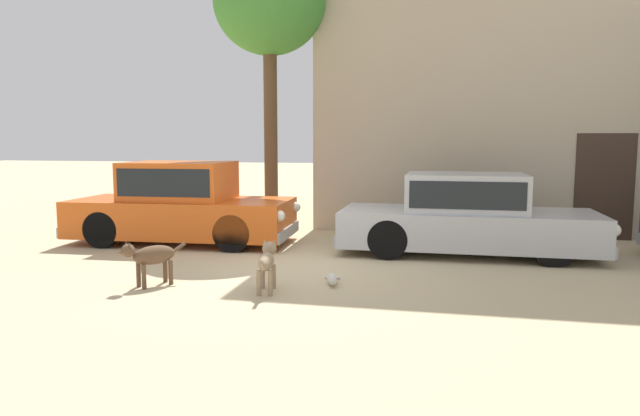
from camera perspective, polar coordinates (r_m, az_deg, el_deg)
The scene contains 7 objects.
ground_plane at distance 9.06m, azimuth -2.92°, elevation -5.74°, with size 80.00×80.00×0.00m, color tan.
parked_sedan_nearest at distance 11.27m, azimuth -13.66°, elevation 0.44°, with size 4.36×1.94×1.55m.
parked_sedan_second at distance 10.17m, azimuth 14.42°, elevation -0.64°, with size 4.47×1.71×1.40m.
stray_dog_spotted at distance 8.03m, azimuth -16.57°, elevation -4.62°, with size 0.63×0.83×0.65m.
stray_dog_tan at distance 7.53m, azimuth -5.32°, elevation -5.23°, with size 0.31×0.96×0.64m.
stray_cat at distance 7.86m, azimuth 1.22°, elevation -7.12°, with size 0.27×0.57×0.17m.
acacia_tree_left at distance 12.82m, azimuth -5.07°, elevation 19.61°, with size 2.40×2.16×6.04m.
Camera 1 is at (2.33, -8.54, 1.96)m, focal length 32.05 mm.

